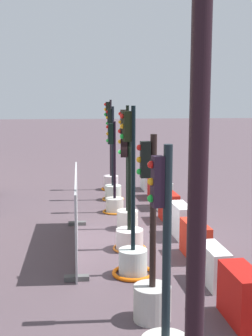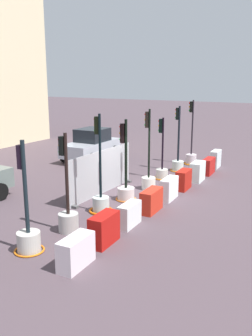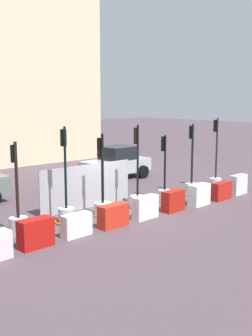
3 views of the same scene
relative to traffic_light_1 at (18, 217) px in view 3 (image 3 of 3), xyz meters
The scene contains 19 objects.
ground_plane 4.49m from the traffic_light_1, ahead, with size 120.00×120.00×0.00m, color #4E3F46.
traffic_light_1 is the anchor object (origin of this frame).
traffic_light_2 1.96m from the traffic_light_1, ahead, with size 0.87×0.87×3.48m.
traffic_light_3 3.56m from the traffic_light_1, ahead, with size 0.81×0.81×3.15m.
traffic_light_4 5.29m from the traffic_light_1, ahead, with size 0.59×0.59×3.41m.
traffic_light_5 7.14m from the traffic_light_1, ahead, with size 0.77×0.77×2.88m.
traffic_light_6 8.91m from the traffic_light_1, ahead, with size 0.79×0.79×3.30m.
traffic_light_7 10.71m from the traffic_light_1, ahead, with size 0.77×0.77×3.50m.
construction_barrier_1 1.48m from the traffic_light_1, 97.87° to the right, with size 1.09×0.52×0.89m.
construction_barrier_2 1.96m from the traffic_light_1, 47.65° to the right, with size 1.06×0.42×0.76m.
construction_barrier_3 3.22m from the traffic_light_1, 27.08° to the right, with size 1.16×0.50×0.81m.
construction_barrier_4 4.67m from the traffic_light_1, 18.42° to the right, with size 1.10×0.43×0.86m.
construction_barrier_5 6.17m from the traffic_light_1, 13.70° to the right, with size 1.01×0.48×0.84m.
construction_barrier_6 7.69m from the traffic_light_1, 11.60° to the right, with size 1.04×0.52×0.89m.
construction_barrier_7 9.21m from the traffic_light_1, ahead, with size 1.14×0.45×0.79m.
construction_barrier_8 10.66m from the traffic_light_1, ahead, with size 1.02×0.42×0.92m.
car_silver_hatchback 10.35m from the traffic_light_1, 30.89° to the left, with size 4.02×2.16×1.81m.
building_main_facade 19.79m from the traffic_light_1, 64.40° to the left, with size 12.21×7.55×17.43m.
site_fence_panel 3.99m from the traffic_light_1, 18.16° to the left, with size 4.46×0.50×1.80m.
Camera 3 is at (-10.84, -12.17, 4.45)m, focal length 45.26 mm.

